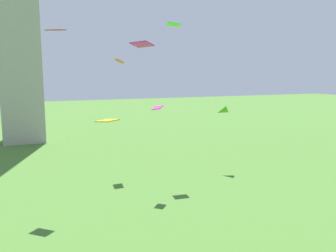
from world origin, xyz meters
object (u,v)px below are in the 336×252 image
at_px(kite_flying_7, 56,30).
at_px(kite_flying_4, 119,61).
at_px(kite_flying_6, 158,107).
at_px(kite_flying_8, 108,121).
at_px(kite_flying_5, 222,111).
at_px(kite_flying_3, 173,24).
at_px(kite_flying_0, 142,44).

bearing_deg(kite_flying_7, kite_flying_4, 87.07).
relative_size(kite_flying_4, kite_flying_6, 1.10).
relative_size(kite_flying_6, kite_flying_8, 1.22).
xyz_separation_m(kite_flying_5, kite_flying_6, (-7.91, -3.69, 0.94)).
distance_m(kite_flying_3, kite_flying_5, 8.94).
bearing_deg(kite_flying_3, kite_flying_4, 154.73).
bearing_deg(kite_flying_4, kite_flying_6, 15.25).
relative_size(kite_flying_0, kite_flying_6, 0.98).
height_order(kite_flying_6, kite_flying_7, kite_flying_7).
bearing_deg(kite_flying_5, kite_flying_6, -29.46).
height_order(kite_flying_3, kite_flying_7, kite_flying_3).
bearing_deg(kite_flying_4, kite_flying_8, -9.32).
bearing_deg(kite_flying_3, kite_flying_8, -112.03).
height_order(kite_flying_3, kite_flying_6, kite_flying_3).
bearing_deg(kite_flying_3, kite_flying_7, -155.59).
bearing_deg(kite_flying_4, kite_flying_5, 78.05).
height_order(kite_flying_5, kite_flying_7, kite_flying_7).
relative_size(kite_flying_5, kite_flying_7, 0.98).
xyz_separation_m(kite_flying_0, kite_flying_8, (-2.29, -2.72, -2.96)).
distance_m(kite_flying_0, kite_flying_7, 10.46).
xyz_separation_m(kite_flying_4, kite_flying_6, (0.90, -6.84, -3.56)).
height_order(kite_flying_4, kite_flying_8, kite_flying_4).
bearing_deg(kite_flying_0, kite_flying_3, -61.64).
xyz_separation_m(kite_flying_6, kite_flying_7, (-6.75, 1.49, 5.34)).
bearing_deg(kite_flying_0, kite_flying_6, -57.67).
bearing_deg(kite_flying_7, kite_flying_0, -30.80).
distance_m(kite_flying_7, kite_flying_8, 13.52).
bearing_deg(kite_flying_4, kite_flying_0, -4.23).
xyz_separation_m(kite_flying_4, kite_flying_5, (8.82, -3.15, -4.51)).
distance_m(kite_flying_3, kite_flying_7, 10.23).
relative_size(kite_flying_0, kite_flying_7, 0.80).
distance_m(kite_flying_4, kite_flying_7, 8.12).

